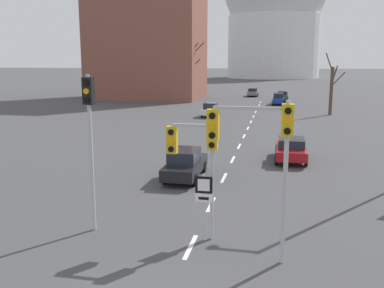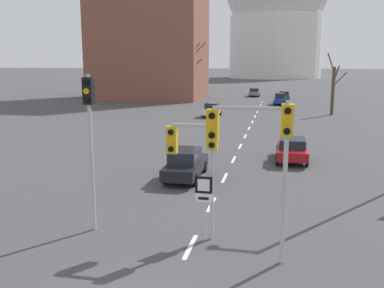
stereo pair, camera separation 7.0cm
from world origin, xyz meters
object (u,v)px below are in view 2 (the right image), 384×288
object	(u,v)px
traffic_signal_near_left	(90,125)
traffic_signal_near_right	(260,141)
sedan_near_right	(292,149)
traffic_signal_centre_tall	(198,149)
sedan_near_left	(212,109)
sedan_far_right	(254,92)
sedan_far_left	(280,99)
sedan_mid_centre	(186,164)
route_sign_post	(204,196)
sedan_distant_centre	(284,96)

from	to	relation	value
traffic_signal_near_left	traffic_signal_near_right	bearing A→B (deg)	-12.34
traffic_signal_near_right	sedan_near_right	xyz separation A→B (m)	(1.38, 14.48, -3.10)
traffic_signal_centre_tall	traffic_signal_near_left	world-z (taller)	traffic_signal_near_left
traffic_signal_centre_tall	sedan_near_left	xyz separation A→B (m)	(-4.95, 34.33, -2.44)
traffic_signal_centre_tall	sedan_far_right	distance (m)	64.70
traffic_signal_centre_tall	sedan_far_left	distance (m)	50.09
traffic_signal_near_left	sedan_mid_centre	distance (m)	8.60
route_sign_post	sedan_near_left	world-z (taller)	route_sign_post
sedan_near_right	sedan_distant_centre	bearing A→B (deg)	90.43
sedan_near_left	sedan_far_left	xyz separation A→B (m)	(7.57, 15.63, 0.05)
traffic_signal_near_right	route_sign_post	size ratio (longest dim) A/B	2.14
traffic_signal_near_right	sedan_far_right	size ratio (longest dim) A/B	1.22
traffic_signal_centre_tall	sedan_near_left	size ratio (longest dim) A/B	1.00
traffic_signal_centre_tall	sedan_distant_centre	distance (m)	55.65
traffic_signal_centre_tall	traffic_signal_near_left	size ratio (longest dim) A/B	0.75
traffic_signal_centre_tall	sedan_near_right	size ratio (longest dim) A/B	0.99
traffic_signal_centre_tall	sedan_mid_centre	xyz separation A→B (m)	(-2.15, 7.74, -2.45)
traffic_signal_near_right	sedan_near_left	distance (m)	36.54
sedan_near_left	sedan_distant_centre	bearing A→B (deg)	68.87
traffic_signal_centre_tall	sedan_distant_centre	size ratio (longest dim) A/B	1.06
traffic_signal_near_left	sedan_far_left	world-z (taller)	traffic_signal_near_left
sedan_distant_centre	traffic_signal_near_right	bearing A→B (deg)	-91.06
traffic_signal_centre_tall	traffic_signal_near_right	size ratio (longest dim) A/B	0.85
sedan_near_right	sedan_far_left	distance (m)	36.87
traffic_signal_near_left	sedan_mid_centre	world-z (taller)	traffic_signal_near_left
sedan_near_right	sedan_far_right	xyz separation A→B (m)	(-5.53, 51.52, -0.02)
route_sign_post	sedan_near_right	bearing A→B (deg)	76.02
sedan_far_right	route_sign_post	bearing A→B (deg)	-88.03
sedan_near_left	sedan_far_left	world-z (taller)	sedan_far_left
sedan_near_left	sedan_far_left	distance (m)	17.36
traffic_signal_near_left	sedan_near_left	world-z (taller)	traffic_signal_near_left
route_sign_post	sedan_far_right	xyz separation A→B (m)	(-2.23, 64.79, -0.86)
traffic_signal_near_left	sedan_mid_centre	size ratio (longest dim) A/B	1.26
traffic_signal_near_right	sedan_far_left	bearing A→B (deg)	89.50
traffic_signal_near_left	sedan_near_left	size ratio (longest dim) A/B	1.33
sedan_near_right	sedan_far_left	world-z (taller)	sedan_far_left
sedan_far_right	sedan_distant_centre	bearing A→B (deg)	-60.25
traffic_signal_near_left	route_sign_post	size ratio (longest dim) A/B	2.42
traffic_signal_near_left	sedan_far_left	bearing A→B (deg)	82.53
route_sign_post	sedan_far_left	bearing A→B (deg)	87.29
traffic_signal_near_left	sedan_near_left	distance (m)	34.54
sedan_mid_centre	sedan_far_right	world-z (taller)	sedan_mid_centre
sedan_near_left	sedan_near_right	distance (m)	22.88
traffic_signal_near_left	sedan_near_right	distance (m)	15.46
traffic_signal_near_right	sedan_mid_centre	size ratio (longest dim) A/B	1.11
route_sign_post	sedan_far_right	size ratio (longest dim) A/B	0.57
sedan_far_right	sedan_mid_centre	bearing A→B (deg)	-90.18
sedan_mid_centre	sedan_far_right	xyz separation A→B (m)	(0.18, 56.87, -0.05)
sedan_far_left	sedan_near_right	bearing A→B (deg)	-88.55
route_sign_post	sedan_mid_centre	bearing A→B (deg)	106.87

